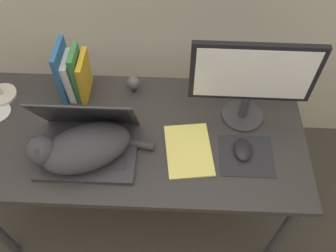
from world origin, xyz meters
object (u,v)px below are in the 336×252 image
(external_monitor, at_px, (252,79))
(cat, at_px, (81,148))
(webcam, at_px, (133,83))
(computer_mouse, at_px, (243,149))
(notepad, at_px, (189,150))
(laptop, at_px, (88,140))
(book_row, at_px, (74,74))

(external_monitor, bearing_deg, cat, -159.32)
(external_monitor, height_order, webcam, external_monitor)
(cat, height_order, external_monitor, external_monitor)
(computer_mouse, bearing_deg, notepad, -179.18)
(laptop, xyz_separation_m, computer_mouse, (0.60, 0.00, -0.03))
(webcam, bearing_deg, book_row, -176.34)
(computer_mouse, bearing_deg, book_row, 157.73)
(cat, xyz_separation_m, webcam, (0.16, 0.36, -0.03))
(laptop, xyz_separation_m, webcam, (0.15, 0.31, 0.00))
(book_row, distance_m, notepad, 0.58)
(computer_mouse, xyz_separation_m, notepad, (-0.21, -0.00, -0.01))
(notepad, bearing_deg, cat, -172.39)
(book_row, bearing_deg, external_monitor, -8.57)
(external_monitor, xyz_separation_m, computer_mouse, (-0.01, -0.18, -0.20))
(cat, xyz_separation_m, computer_mouse, (0.61, 0.06, -0.06))
(cat, distance_m, book_row, 0.36)
(laptop, relative_size, external_monitor, 0.81)
(webcam, bearing_deg, cat, -113.46)
(book_row, bearing_deg, notepad, -30.57)
(cat, relative_size, notepad, 1.71)
(laptop, height_order, computer_mouse, laptop)
(cat, relative_size, computer_mouse, 4.28)
(laptop, relative_size, webcam, 4.70)
(external_monitor, height_order, computer_mouse, external_monitor)
(cat, xyz_separation_m, book_row, (-0.09, 0.35, 0.03))
(notepad, distance_m, webcam, 0.40)
(laptop, distance_m, notepad, 0.39)
(laptop, height_order, notepad, laptop)
(cat, height_order, notepad, cat)
(laptop, distance_m, computer_mouse, 0.60)
(notepad, bearing_deg, webcam, 128.66)
(external_monitor, bearing_deg, computer_mouse, -94.60)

